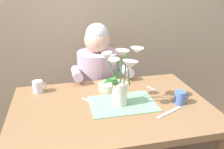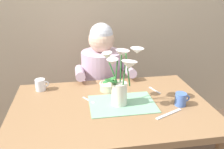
{
  "view_description": "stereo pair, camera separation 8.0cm",
  "coord_description": "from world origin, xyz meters",
  "views": [
    {
      "loc": [
        -0.28,
        -1.26,
        1.45
      ],
      "look_at": [
        0.02,
        0.05,
        0.92
      ],
      "focal_mm": 38.46,
      "sensor_mm": 36.0,
      "label": 1
    },
    {
      "loc": [
        -0.2,
        -1.27,
        1.45
      ],
      "look_at": [
        0.02,
        0.05,
        0.92
      ],
      "focal_mm": 38.46,
      "sensor_mm": 36.0,
      "label": 2
    }
  ],
  "objects": [
    {
      "name": "flower_vase",
      "position": [
        0.06,
        0.0,
        0.92
      ],
      "size": [
        0.26,
        0.25,
        0.35
      ],
      "color": "silver",
      "rests_on": "dining_table"
    },
    {
      "name": "ceramic_mug",
      "position": [
        0.42,
        -0.07,
        0.78
      ],
      "size": [
        0.09,
        0.07,
        0.08
      ],
      "color": "#476BB7",
      "rests_on": "dining_table"
    },
    {
      "name": "spoon_0",
      "position": [
        0.32,
        0.17,
        0.74
      ],
      "size": [
        0.06,
        0.12,
        0.01
      ],
      "color": "silver",
      "rests_on": "dining_table"
    },
    {
      "name": "striped_placemat",
      "position": [
        0.07,
        0.0,
        0.74
      ],
      "size": [
        0.4,
        0.28,
        0.0
      ],
      "primitive_type": "cube",
      "color": "#7AB289",
      "rests_on": "dining_table"
    },
    {
      "name": "coffee_cup",
      "position": [
        -0.44,
        0.29,
        0.78
      ],
      "size": [
        0.09,
        0.07,
        0.08
      ],
      "color": "silver",
      "rests_on": "dining_table"
    },
    {
      "name": "ceramic_bowl",
      "position": [
        0.02,
        0.21,
        0.77
      ],
      "size": [
        0.14,
        0.14,
        0.06
      ],
      "color": "beige",
      "rests_on": "dining_table"
    },
    {
      "name": "wood_panel_backdrop",
      "position": [
        0.0,
        1.05,
        1.25
      ],
      "size": [
        4.0,
        0.1,
        2.5
      ],
      "primitive_type": "cube",
      "color": "tan",
      "rests_on": "ground_plane"
    },
    {
      "name": "dining_table",
      "position": [
        0.0,
        0.0,
        0.64
      ],
      "size": [
        1.2,
        0.8,
        0.74
      ],
      "color": "olive",
      "rests_on": "ground_plane"
    },
    {
      "name": "spoon_1",
      "position": [
        -0.12,
        0.07,
        0.74
      ],
      "size": [
        0.08,
        0.11,
        0.01
      ],
      "color": "silver",
      "rests_on": "dining_table"
    },
    {
      "name": "dinner_knife",
      "position": [
        0.31,
        -0.16,
        0.74
      ],
      "size": [
        0.18,
        0.1,
        0.0
      ],
      "primitive_type": "cube",
      "rotation": [
        0.0,
        0.0,
        0.43
      ],
      "color": "silver",
      "rests_on": "dining_table"
    },
    {
      "name": "seated_person",
      "position": [
        0.02,
        0.62,
        0.56
      ],
      "size": [
        0.45,
        0.47,
        1.14
      ],
      "rotation": [
        0.0,
        0.0,
        0.01
      ],
      "color": "#4C4C56",
      "rests_on": "ground_plane"
    }
  ]
}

